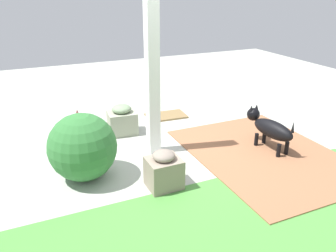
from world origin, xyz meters
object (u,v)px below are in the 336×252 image
(porch_pillar, at_px, (152,75))
(stone_planter_nearest, at_px, (122,120))
(terracotta_pot_spiky, at_px, (79,127))
(round_shrub, at_px, (83,147))
(doormat, at_px, (166,116))
(stone_planter_far, at_px, (164,171))
(dog, at_px, (270,128))

(porch_pillar, bearing_deg, stone_planter_nearest, -74.63)
(terracotta_pot_spiky, bearing_deg, round_shrub, 82.92)
(doormat, bearing_deg, stone_planter_far, 65.66)
(stone_planter_far, distance_m, round_shrub, 0.97)
(round_shrub, height_order, terracotta_pot_spiky, round_shrub)
(stone_planter_nearest, bearing_deg, stone_planter_far, 89.42)
(terracotta_pot_spiky, relative_size, dog, 0.63)
(stone_planter_far, bearing_deg, terracotta_pot_spiky, -67.45)
(stone_planter_nearest, relative_size, terracotta_pot_spiky, 0.90)
(porch_pillar, xyz_separation_m, terracotta_pot_spiky, (0.87, -0.68, -0.82))
(terracotta_pot_spiky, relative_size, doormat, 0.76)
(porch_pillar, height_order, stone_planter_far, porch_pillar)
(terracotta_pot_spiky, xyz_separation_m, doormat, (-1.56, -0.45, -0.23))
(porch_pillar, xyz_separation_m, stone_planter_far, (0.23, 0.88, -0.86))
(porch_pillar, relative_size, terracotta_pot_spiky, 4.19)
(dog, bearing_deg, doormat, -65.62)
(stone_planter_nearest, bearing_deg, terracotta_pot_spiky, 7.11)
(porch_pillar, distance_m, stone_planter_nearest, 1.16)
(porch_pillar, distance_m, dog, 1.75)
(stone_planter_far, height_order, terracotta_pot_spiky, terracotta_pot_spiky)
(terracotta_pot_spiky, bearing_deg, stone_planter_nearest, -172.89)
(stone_planter_nearest, height_order, dog, dog)
(dog, bearing_deg, stone_planter_nearest, -38.95)
(doormat, bearing_deg, round_shrub, 40.74)
(dog, bearing_deg, round_shrub, -6.41)
(dog, bearing_deg, porch_pillar, -22.01)
(stone_planter_nearest, distance_m, stone_planter_far, 1.64)
(round_shrub, bearing_deg, stone_planter_nearest, -126.16)
(stone_planter_far, bearing_deg, porch_pillar, -104.39)
(round_shrub, xyz_separation_m, terracotta_pot_spiky, (-0.12, -0.99, -0.15))
(stone_planter_far, height_order, round_shrub, round_shrub)
(porch_pillar, height_order, round_shrub, porch_pillar)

